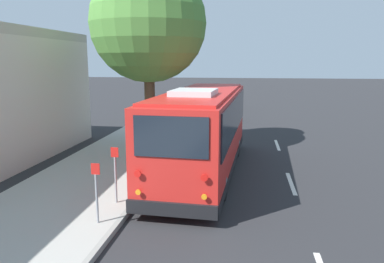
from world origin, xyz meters
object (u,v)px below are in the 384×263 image
(parked_sedan_blue, at_px, (217,112))
(sign_post_near, at_px, (97,192))
(parked_sedan_silver, at_px, (223,102))
(sign_post_far, at_px, (115,174))
(shuttle_bus, at_px, (203,127))
(street_tree, at_px, (149,16))

(parked_sedan_blue, distance_m, sign_post_near, 17.73)
(parked_sedan_silver, distance_m, sign_post_near, 24.34)
(parked_sedan_blue, bearing_deg, sign_post_far, 173.71)
(shuttle_bus, bearing_deg, sign_post_far, 153.89)
(shuttle_bus, relative_size, sign_post_far, 5.96)
(street_tree, height_order, sign_post_far, street_tree)
(parked_sedan_silver, distance_m, sign_post_far, 22.96)
(sign_post_far, bearing_deg, parked_sedan_silver, -4.17)
(parked_sedan_silver, bearing_deg, sign_post_near, 179.42)
(parked_sedan_silver, xyz_separation_m, sign_post_near, (-24.28, 1.67, 0.37))
(parked_sedan_blue, height_order, parked_sedan_silver, parked_sedan_blue)
(parked_sedan_silver, height_order, street_tree, street_tree)
(parked_sedan_blue, relative_size, parked_sedan_silver, 0.97)
(sign_post_far, bearing_deg, parked_sedan_blue, -5.72)
(parked_sedan_silver, xyz_separation_m, street_tree, (-16.36, 2.30, 5.47))
(shuttle_bus, distance_m, sign_post_near, 5.53)
(shuttle_bus, bearing_deg, sign_post_near, 160.93)
(parked_sedan_blue, xyz_separation_m, parked_sedan_silver, (6.63, -0.04, -0.04))
(parked_sedan_blue, height_order, sign_post_near, sign_post_near)
(sign_post_near, height_order, sign_post_far, sign_post_far)
(street_tree, bearing_deg, sign_post_near, -175.47)
(sign_post_near, bearing_deg, shuttle_bus, -22.04)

